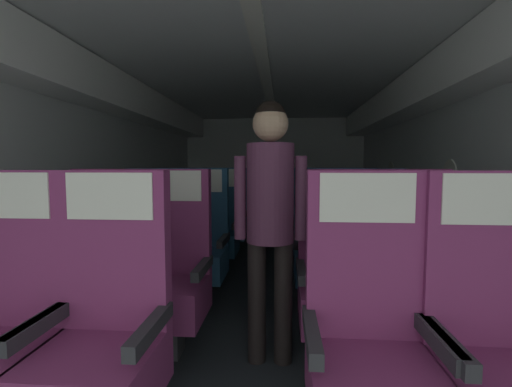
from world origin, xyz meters
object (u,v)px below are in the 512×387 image
seat_c_right_aisle (379,249)px  seat_e_left_window (194,218)px  seat_c_right_window (322,248)px  seat_d_right_aisle (357,231)px  seat_e_right_aisle (344,219)px  seat_e_left_aisle (229,218)px  seat_a_right_window (369,346)px  seat_b_left_aisle (170,275)px  seat_a_right_aisle (499,354)px  seat_b_left_window (100,273)px  seat_b_right_window (337,280)px  seat_d_right_window (315,230)px  seat_d_left_aisle (217,229)px  seat_b_right_aisle (415,281)px  flight_attendant (270,205)px  seat_a_left_aisle (103,336)px  seat_d_left_window (178,228)px  seat_c_left_aisle (199,246)px  seat_c_left_window (147,245)px  seat_e_right_window (309,219)px

seat_c_right_aisle → seat_e_left_window: bearing=140.8°
seat_c_right_window → seat_d_right_aisle: 0.96m
seat_c_right_aisle → seat_e_right_aisle: size_ratio=1.00×
seat_c_right_aisle → seat_e_left_aisle: same height
seat_a_right_window → seat_b_left_aisle: bearing=142.5°
seat_a_right_aisle → seat_b_left_window: 2.17m
seat_b_right_window → seat_c_right_window: size_ratio=1.00×
seat_c_right_aisle → seat_d_right_window: size_ratio=1.00×
seat_a_right_window → seat_b_left_aisle: size_ratio=1.00×
seat_b_left_window → seat_c_right_window: (1.53, 0.82, 0.00)m
seat_e_right_aisle → seat_e_left_aisle: bearing=-179.6°
seat_d_left_aisle → seat_e_right_aisle: bearing=28.9°
seat_b_right_aisle → flight_attendant: bearing=-174.2°
seat_b_right_aisle → seat_d_right_window: (-0.46, 1.67, 0.00)m
seat_b_left_aisle → seat_e_left_aisle: size_ratio=1.00×
seat_a_left_aisle → seat_d_left_window: size_ratio=1.00×
seat_e_left_window → seat_e_right_aisle: same height
seat_c_left_aisle → seat_d_left_aisle: bearing=90.2°
seat_a_right_window → seat_e_left_aisle: size_ratio=1.00×
seat_d_right_aisle → seat_e_right_aisle: (0.00, 0.83, 0.00)m
seat_e_left_window → seat_e_left_aisle: bearing=1.1°
seat_a_right_aisle → seat_d_right_window: 2.55m
seat_c_left_window → seat_c_left_aisle: size_ratio=1.00×
seat_a_right_aisle → seat_e_right_window: same height
seat_c_right_aisle → seat_d_left_window: bearing=157.3°
seat_a_right_window → seat_d_right_window: same height
seat_d_right_aisle → seat_e_left_window: bearing=158.0°
seat_b_left_window → seat_d_left_window: same height
seat_c_right_aisle → seat_c_right_window: same height
seat_b_right_aisle → seat_d_left_window: (-2.00, 1.68, 0.00)m
seat_c_right_window → seat_e_right_window: bearing=89.8°
seat_b_left_window → seat_c_right_aisle: same height
seat_b_right_aisle → seat_e_right_window: (-0.46, 2.50, 0.00)m
seat_e_right_aisle → flight_attendant: (-0.88, -2.60, 0.47)m
seat_b_right_window → seat_d_right_aisle: same height
seat_c_right_window → seat_e_right_aisle: 1.74m
seat_a_right_aisle → seat_a_right_window: 0.47m
seat_a_left_aisle → seat_d_left_window: same height
seat_d_left_aisle → flight_attendant: bearing=-69.4°
seat_b_left_window → seat_b_left_aisle: bearing=-1.1°
seat_e_left_window → flight_attendant: size_ratio=0.75×
seat_e_left_window → seat_e_right_aisle: (2.01, 0.02, 0.00)m
seat_c_right_window → seat_e_left_window: (-1.54, 1.65, 0.00)m
seat_b_right_aisle → seat_d_right_window: size_ratio=1.00×
seat_c_left_aisle → seat_d_right_aisle: same height
seat_c_left_window → seat_c_right_window: size_ratio=1.00×
seat_d_left_aisle → seat_a_left_aisle: bearing=-90.0°
seat_c_left_aisle → seat_e_right_aisle: 2.28m
seat_d_left_aisle → seat_d_right_aisle: 1.54m
seat_b_left_aisle → seat_d_left_aisle: bearing=90.4°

